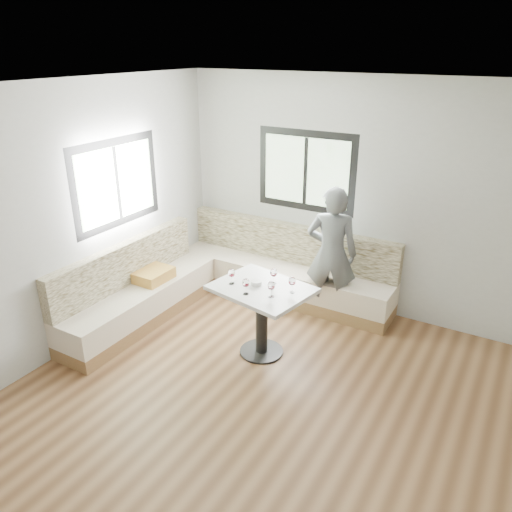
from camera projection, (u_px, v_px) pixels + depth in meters
The scene contains 10 objects.
room at pixel (268, 277), 3.91m from camera, with size 5.01×5.01×2.81m.
banquette at pixel (222, 282), 6.27m from camera, with size 2.90×2.80×0.95m.
table at pixel (262, 304), 5.20m from camera, with size 1.08×0.91×0.79m.
person at pixel (332, 254), 5.86m from camera, with size 0.60×0.39×1.64m, color #5C6062.
olive_ramekin at pixel (256, 283), 5.16m from camera, with size 0.11×0.11×0.05m.
wine_glass_a at pixel (232, 273), 5.14m from camera, with size 0.08×0.08×0.17m.
wine_glass_b at pixel (246, 283), 4.93m from camera, with size 0.08×0.08×0.17m.
wine_glass_c at pixel (271, 286), 4.88m from camera, with size 0.08×0.08×0.17m.
wine_glass_d at pixel (274, 273), 5.15m from camera, with size 0.08×0.08×0.17m.
wine_glass_e at pixel (292, 282), 4.96m from camera, with size 0.08×0.08×0.17m.
Camera 1 is at (1.63, -3.01, 3.10)m, focal length 35.00 mm.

